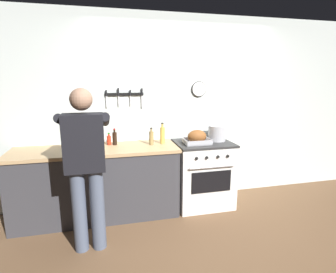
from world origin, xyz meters
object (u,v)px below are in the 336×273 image
person_cook (85,161)px  cutting_board (85,150)px  bottle_vinegar (151,138)px  stock_pot (217,133)px  bottle_soy_sauce (115,138)px  roasting_pan (197,137)px  stove (203,174)px  bottle_cooking_oil (162,135)px  bottle_hot_sauce (109,140)px

person_cook → cutting_board: person_cook is taller
cutting_board → bottle_vinegar: bearing=9.4°
stock_pot → bottle_soy_sauce: bottle_soy_sauce is taller
roasting_pan → stock_pot: (0.33, 0.11, 0.02)m
person_cook → bottle_soy_sauce: bearing=-27.3°
stove → bottle_soy_sauce: size_ratio=4.19×
bottle_cooking_oil → cutting_board: bearing=-170.5°
cutting_board → bottle_cooking_oil: bearing=9.5°
bottle_hot_sauce → bottle_cooking_oil: size_ratio=0.57×
stove → bottle_hot_sauce: bottle_hot_sauce is taller
cutting_board → roasting_pan: bearing=1.7°
stove → bottle_vinegar: 0.90m
cutting_board → bottle_soy_sauce: bearing=33.3°
bottle_cooking_oil → bottle_hot_sauce: bearing=172.9°
stock_pot → bottle_soy_sauce: bearing=176.5°
person_cook → bottle_hot_sauce: person_cook is taller
stove → bottle_soy_sauce: (-1.18, 0.14, 0.54)m
stock_pot → person_cook: bearing=-157.1°
cutting_board → bottle_soy_sauce: 0.43m
roasting_pan → stove: bearing=25.9°
stock_pot → bottle_soy_sauce: size_ratio=1.13×
roasting_pan → cutting_board: size_ratio=0.98×
bottle_vinegar → bottle_hot_sauce: size_ratio=1.41×
person_cook → cutting_board: size_ratio=4.61×
stock_pot → cutting_board: (-1.75, -0.15, -0.10)m
bottle_vinegar → bottle_soy_sauce: bearing=168.1°
stove → stock_pot: stock_pot is taller
person_cook → stock_pot: person_cook is taller
bottle_cooking_oil → person_cook: bearing=-141.8°
stove → cutting_board: cutting_board is taller
bottle_soy_sauce → bottle_vinegar: bearing=-11.9°
person_cook → roasting_pan: 1.51m
stove → bottle_cooking_oil: bottle_cooking_oil is taller
roasting_pan → bottle_vinegar: (-0.59, 0.09, 0.01)m
bottle_soy_sauce → bottle_hot_sauce: bottle_soy_sauce is taller
bottle_hot_sauce → roasting_pan: bearing=-10.4°
stock_pot → bottle_hot_sauce: stock_pot is taller
stock_pot → bottle_cooking_oil: size_ratio=0.87×
bottle_hot_sauce → bottle_cooking_oil: 0.70m
bottle_vinegar → cutting_board: bearing=-170.6°
cutting_board → bottle_cooking_oil: bottle_cooking_oil is taller
bottle_vinegar → stove: bearing=-3.0°
bottle_cooking_oil → bottle_soy_sauce: bearing=173.6°
bottle_soy_sauce → bottle_vinegar: bottle_vinegar is taller
stock_pot → bottle_vinegar: (-0.93, -0.01, -0.01)m
stove → bottle_hot_sauce: bearing=173.1°
cutting_board → person_cook: bearing=-86.4°
cutting_board → bottle_soy_sauce: size_ratio=1.68×
cutting_board → bottle_soy_sauce: bottle_soy_sauce is taller
stock_pot → bottle_hot_sauce: bearing=176.0°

